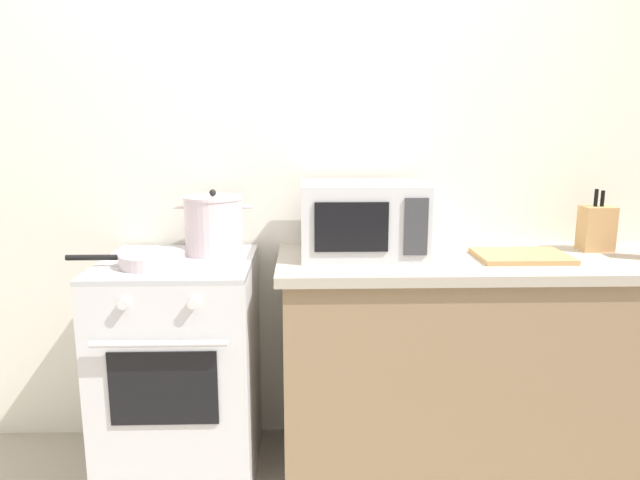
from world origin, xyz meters
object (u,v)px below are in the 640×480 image
(stock_pot, at_px, (214,225))
(microwave, at_px, (363,219))
(knife_block, at_px, (596,228))
(cutting_board, at_px, (521,256))
(frying_pan, at_px, (150,260))
(stove, at_px, (182,369))

(stock_pot, height_order, microwave, microwave)
(knife_block, bearing_deg, cutting_board, -159.19)
(stock_pot, height_order, frying_pan, stock_pot)
(stock_pot, xyz_separation_m, knife_block, (1.62, 0.01, -0.02))
(knife_block, bearing_deg, frying_pan, -172.91)
(stove, distance_m, cutting_board, 1.46)
(stock_pot, relative_size, cutting_board, 0.91)
(stove, height_order, knife_block, knife_block)
(microwave, bearing_deg, cutting_board, -6.99)
(stock_pot, height_order, cutting_board, stock_pot)
(stock_pot, bearing_deg, cutting_board, -5.92)
(microwave, bearing_deg, knife_block, 3.53)
(microwave, height_order, cutting_board, microwave)
(frying_pan, bearing_deg, knife_block, 7.09)
(microwave, height_order, knife_block, microwave)
(microwave, xyz_separation_m, cutting_board, (0.64, -0.08, -0.14))
(stove, bearing_deg, microwave, 6.04)
(cutting_board, height_order, knife_block, knife_block)
(frying_pan, height_order, microwave, microwave)
(stove, height_order, microwave, microwave)
(frying_pan, xyz_separation_m, knife_block, (1.83, 0.23, 0.07))
(stock_pot, height_order, knife_block, stock_pot)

